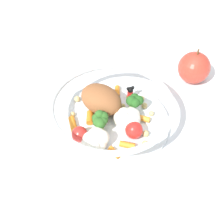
{
  "coord_description": "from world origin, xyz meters",
  "views": [
    {
      "loc": [
        -0.19,
        0.31,
        0.42
      ],
      "look_at": [
        0.02,
        0.01,
        0.03
      ],
      "focal_mm": 46.31,
      "sensor_mm": 36.0,
      "label": 1
    }
  ],
  "objects": [
    {
      "name": "ground_plane",
      "position": [
        0.0,
        0.0,
        0.0
      ],
      "size": [
        2.4,
        2.4,
        0.0
      ],
      "primitive_type": "plane",
      "color": "white"
    },
    {
      "name": "food_container",
      "position": [
        0.02,
        0.01,
        0.03
      ],
      "size": [
        0.23,
        0.23,
        0.06
      ],
      "color": "white",
      "rests_on": "ground_plane"
    },
    {
      "name": "loose_apple",
      "position": [
        -0.05,
        -0.19,
        0.03
      ],
      "size": [
        0.07,
        0.07,
        0.08
      ],
      "color": "#BC3828",
      "rests_on": "ground_plane"
    }
  ]
}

